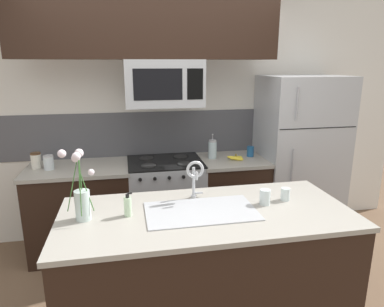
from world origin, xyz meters
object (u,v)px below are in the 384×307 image
at_px(banana_bunch, 236,158).
at_px(dish_soap_bottle, 128,206).
at_px(flower_vase, 81,197).
at_px(microwave, 164,83).
at_px(storage_jar_tall, 36,161).
at_px(drinking_glass, 265,197).
at_px(refrigerator, 298,156).
at_px(stove_range, 166,203).
at_px(sink_faucet, 195,175).
at_px(french_press, 212,149).
at_px(storage_jar_medium, 49,162).
at_px(coffee_tin, 250,151).
at_px(spare_glass, 285,194).

height_order(banana_bunch, dish_soap_bottle, dish_soap_bottle).
bearing_deg(flower_vase, microwave, 60.31).
relative_size(microwave, storage_jar_tall, 4.80).
bearing_deg(storage_jar_tall, flower_vase, -65.88).
distance_m(storage_jar_tall, drinking_glass, 2.22).
height_order(refrigerator, dish_soap_bottle, refrigerator).
relative_size(storage_jar_tall, drinking_glass, 1.38).
distance_m(stove_range, sink_faucet, 1.22).
distance_m(microwave, refrigerator, 1.71).
distance_m(banana_bunch, sink_faucet, 1.18).
xyz_separation_m(stove_range, storage_jar_tall, (-1.25, 0.04, 0.53)).
relative_size(sink_faucet, flower_vase, 0.64).
distance_m(banana_bunch, french_press, 0.27).
relative_size(microwave, french_press, 2.79).
bearing_deg(stove_range, drinking_glass, -64.53).
bearing_deg(drinking_glass, microwave, 115.86).
bearing_deg(storage_jar_medium, french_press, 2.95).
relative_size(coffee_tin, flower_vase, 0.23).
bearing_deg(microwave, stove_range, 90.16).
distance_m(refrigerator, dish_soap_bottle, 2.26).
xyz_separation_m(storage_jar_tall, dish_soap_bottle, (0.85, -1.26, -0.01)).
xyz_separation_m(banana_bunch, french_press, (-0.22, 0.12, 0.08)).
height_order(refrigerator, banana_bunch, refrigerator).
relative_size(refrigerator, drinking_glass, 15.71).
bearing_deg(sink_faucet, drinking_glass, -21.01).
bearing_deg(flower_vase, storage_jar_tall, 114.12).
distance_m(microwave, storage_jar_medium, 1.34).
xyz_separation_m(dish_soap_bottle, spare_glass, (1.15, 0.05, -0.02)).
bearing_deg(microwave, spare_glass, -56.54).
bearing_deg(flower_vase, stove_range, 60.74).
height_order(storage_jar_tall, sink_faucet, sink_faucet).
xyz_separation_m(sink_faucet, flower_vase, (-0.78, -0.19, -0.04)).
relative_size(coffee_tin, drinking_glass, 0.98).
bearing_deg(spare_glass, drinking_glass, -165.94).
bearing_deg(spare_glass, microwave, 123.46).
bearing_deg(french_press, spare_glass, -78.84).
relative_size(storage_jar_medium, french_press, 0.52).
relative_size(sink_faucet, spare_glass, 3.24).
height_order(microwave, sink_faucet, microwave).
relative_size(refrigerator, storage_jar_medium, 12.83).
bearing_deg(drinking_glass, flower_vase, -179.77).
bearing_deg(storage_jar_tall, microwave, -2.69).
distance_m(stove_range, storage_jar_tall, 1.35).
bearing_deg(flower_vase, coffee_tin, 38.00).
distance_m(storage_jar_tall, storage_jar_medium, 0.14).
xyz_separation_m(french_press, coffee_tin, (0.43, -0.01, -0.04)).
distance_m(microwave, storage_jar_tall, 1.44).
height_order(microwave, drinking_glass, microwave).
xyz_separation_m(banana_bunch, drinking_glass, (-0.16, -1.16, 0.03)).
bearing_deg(spare_glass, banana_bunch, 90.99).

